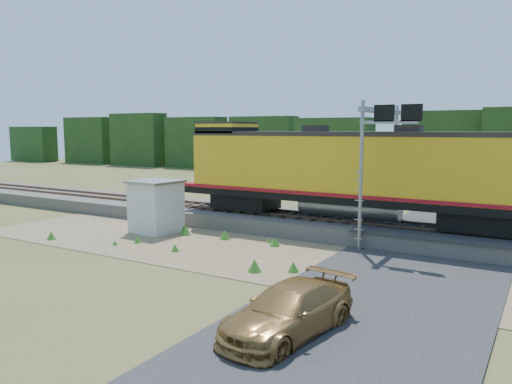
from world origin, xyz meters
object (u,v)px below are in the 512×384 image
Objects in this scene: signal_gantry at (384,138)px; shed at (156,206)px; locomotive at (344,170)px; car at (289,311)px.

shed is at bearing -161.36° from signal_gantry.
locomotive reaches higher than shed.
shed is 14.99m from car.
car is (3.37, -12.88, -2.76)m from locomotive.
signal_gantry reaches higher than shed.
signal_gantry reaches higher than car.
locomotive is 10.21m from shed.
locomotive is 6.88× the size of shed.
locomotive is at bearing 113.09° from car.
signal_gantry is (2.19, -0.66, 1.70)m from locomotive.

